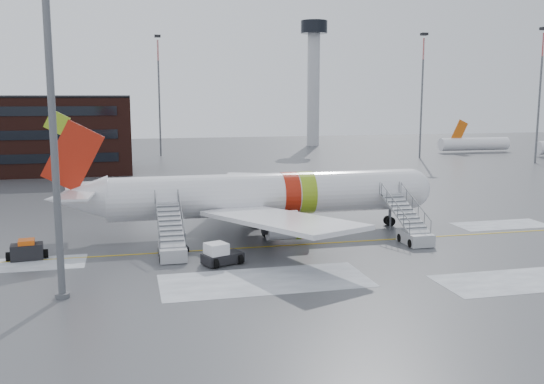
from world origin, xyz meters
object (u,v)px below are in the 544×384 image
object	(u,v)px
airliner	(257,195)
light_mast_near	(50,70)
airstair_aft	(171,243)
baggage_tractor	(27,251)
uld_container	(175,242)
airstair_fwd	(411,230)
pushback_tug	(220,255)

from	to	relation	value
airliner	light_mast_near	xyz separation A→B (m)	(-15.34, -14.74, 10.35)
airliner	airstair_aft	distance (m)	10.66
airstair_aft	baggage_tractor	distance (m)	10.83
airstair_aft	light_mast_near	distance (m)	16.76
uld_container	light_mast_near	world-z (taller)	light_mast_near
airliner	light_mast_near	size ratio (longest dim) A/B	1.31
airstair_aft	uld_container	distance (m)	1.72
airstair_aft	baggage_tractor	xyz separation A→B (m)	(-10.70, 1.64, -0.41)
uld_container	light_mast_near	xyz separation A→B (m)	(-7.66, -9.84, 13.03)
uld_container	baggage_tractor	bearing A→B (deg)	180.00
airstair_aft	light_mast_near	world-z (taller)	light_mast_near
airliner	airstair_fwd	bearing A→B (deg)	-28.58
pushback_tug	light_mast_near	distance (m)	17.54
airliner	pushback_tug	xyz separation A→B (m)	(-4.77, -9.63, -2.69)
light_mast_near	uld_container	bearing A→B (deg)	52.09
airstair_fwd	airstair_aft	distance (m)	20.09
airliner	light_mast_near	bearing A→B (deg)	-136.14
baggage_tractor	airliner	bearing A→B (deg)	14.61
uld_container	airstair_aft	bearing A→B (deg)	-104.30
airliner	airstair_fwd	distance (m)	13.86
pushback_tug	baggage_tractor	bearing A→B (deg)	161.37
airstair_fwd	light_mast_near	xyz separation A→B (m)	(-27.33, -8.20, 12.70)
pushback_tug	airstair_fwd	bearing A→B (deg)	10.44
airstair_fwd	uld_container	world-z (taller)	airstair_fwd
airliner	uld_container	size ratio (longest dim) A/B	16.99
airliner	airstair_aft	xyz separation A→B (m)	(-8.09, -6.54, -2.35)
airstair_aft	baggage_tractor	world-z (taller)	airstair_aft
airliner	pushback_tug	world-z (taller)	airliner
airstair_aft	pushback_tug	distance (m)	4.55
airstair_fwd	airstair_aft	size ratio (longest dim) A/B	1.00
pushback_tug	airliner	bearing A→B (deg)	63.62
uld_container	baggage_tractor	size ratio (longest dim) A/B	0.68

